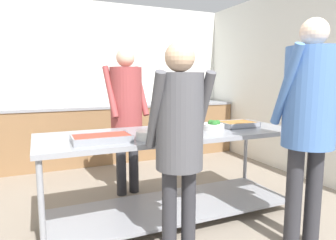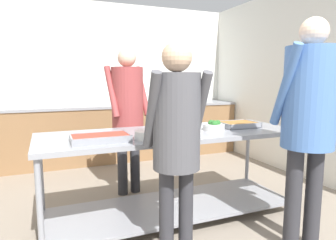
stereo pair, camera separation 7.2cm
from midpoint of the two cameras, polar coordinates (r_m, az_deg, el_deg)
wall_rear at (r=5.43m, az=-9.92°, el=7.36°), size 4.35×0.06×2.65m
wall_right at (r=4.56m, az=24.61°, el=6.68°), size 0.06×4.47×2.65m
back_counter at (r=5.15m, az=-8.81°, el=-2.23°), size 4.19×0.65×0.93m
serving_counter at (r=2.91m, az=1.47°, el=-7.68°), size 2.45×0.86×0.87m
serving_tray_roast at (r=2.47m, az=-11.95°, el=-3.40°), size 0.46×0.27×0.05m
plate_stack at (r=2.50m, az=-3.04°, el=-2.87°), size 0.23×0.23×0.07m
sauce_pan at (r=3.05m, az=0.78°, el=-0.75°), size 0.45×0.31×0.08m
broccoli_bowl at (r=2.97m, az=9.43°, el=-1.19°), size 0.21×0.21×0.10m
serving_tray_vegetables at (r=3.20m, az=13.83°, el=-0.87°), size 0.38×0.29×0.05m
guest_serving_left at (r=2.54m, az=26.00°, el=1.56°), size 0.55×0.44×1.82m
guest_serving_right at (r=2.10m, az=2.62°, el=-2.10°), size 0.44×0.33×1.62m
cook_behind_counter at (r=3.50m, az=-7.10°, el=2.71°), size 0.50×0.40×1.71m
water_bottle at (r=5.25m, az=-1.47°, el=4.41°), size 0.07×0.07×0.25m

